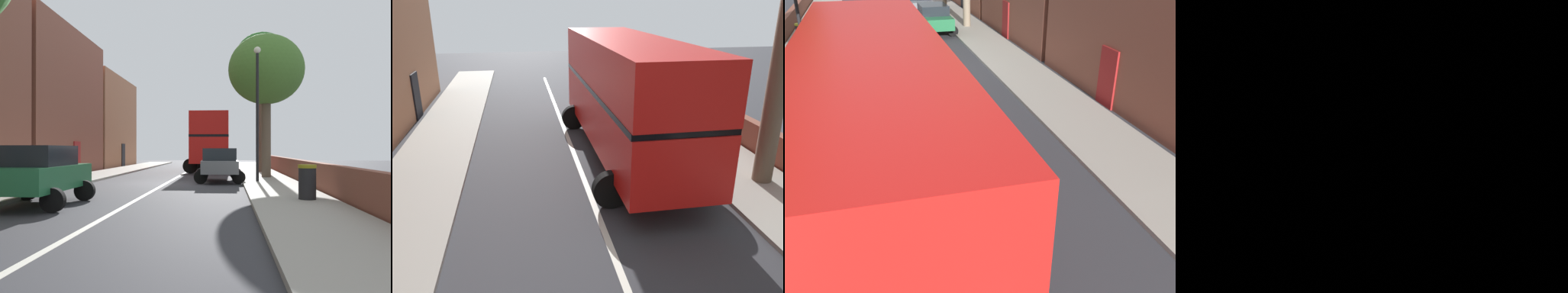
# 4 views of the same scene
# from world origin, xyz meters

# --- Properties ---
(double_decker_bus) EXTENTS (3.58, 10.09, 4.06)m
(double_decker_bus) POSITION_xyz_m (1.70, 11.74, 2.35)
(double_decker_bus) COLOR red
(double_decker_bus) RESTS_ON ground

